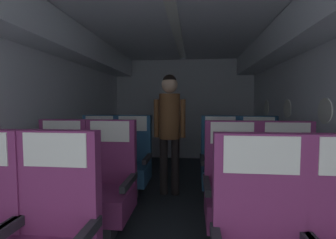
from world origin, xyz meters
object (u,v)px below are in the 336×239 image
(seat_b_right_window, at_px, (233,192))
(seat_b_left_window, at_px, (58,185))
(seat_b_left_aisle, at_px, (107,187))
(seat_b_right_aisle, at_px, (290,194))
(seat_c_left_aisle, at_px, (131,163))
(seat_c_right_window, at_px, (220,165))
(seat_c_right_aisle, at_px, (260,167))
(seat_c_left_window, at_px, (97,162))
(flight_attendant, at_px, (170,121))

(seat_b_right_window, bearing_deg, seat_b_left_window, 179.82)
(seat_b_left_aisle, relative_size, seat_b_right_aisle, 1.00)
(seat_b_left_window, bearing_deg, seat_c_left_aisle, 62.43)
(seat_b_left_window, distance_m, seat_b_left_aisle, 0.49)
(seat_c_left_aisle, bearing_deg, seat_b_left_window, -117.57)
(seat_b_left_window, distance_m, seat_c_right_window, 1.89)
(seat_b_left_window, relative_size, seat_c_right_aisle, 1.00)
(seat_b_right_aisle, distance_m, seat_b_right_window, 0.48)
(seat_b_right_aisle, xyz_separation_m, seat_c_right_aisle, (-0.01, 0.91, 0.00))
(seat_b_right_window, xyz_separation_m, seat_c_left_aisle, (-1.17, 0.92, 0.00))
(seat_b_left_aisle, xyz_separation_m, seat_c_left_window, (-0.48, 0.92, 0.00))
(seat_b_left_aisle, distance_m, flight_attendant, 1.31)
(seat_b_left_window, bearing_deg, seat_b_right_window, -0.18)
(seat_c_left_window, distance_m, seat_c_left_aisle, 0.47)
(seat_c_left_window, relative_size, flight_attendant, 0.67)
(seat_b_right_aisle, relative_size, seat_b_right_window, 1.00)
(seat_c_right_aisle, bearing_deg, seat_b_left_window, -156.78)
(seat_b_right_window, bearing_deg, seat_b_right_aisle, 0.38)
(seat_c_right_aisle, bearing_deg, seat_b_left_aisle, -150.81)
(seat_b_right_aisle, height_order, flight_attendant, flight_attendant)
(seat_b_left_aisle, distance_m, seat_c_right_aisle, 1.87)
(seat_c_left_window, distance_m, seat_c_right_aisle, 2.11)
(seat_c_left_aisle, distance_m, seat_c_right_aisle, 1.65)
(seat_b_left_aisle, relative_size, flight_attendant, 0.67)
(seat_c_left_aisle, relative_size, flight_attendant, 0.67)
(seat_c_left_window, bearing_deg, seat_c_right_window, 0.70)
(seat_b_right_aisle, relative_size, seat_c_left_window, 1.00)
(seat_b_left_aisle, bearing_deg, seat_b_left_window, 179.86)
(seat_b_right_window, distance_m, seat_c_left_aisle, 1.49)
(seat_b_left_window, height_order, seat_c_right_window, same)
(seat_b_left_window, relative_size, seat_b_right_aisle, 1.00)
(seat_c_right_aisle, bearing_deg, seat_c_left_aisle, 179.73)
(seat_c_left_window, bearing_deg, flight_attendant, 9.62)
(seat_b_left_aisle, height_order, seat_c_left_window, same)
(seat_b_right_aisle, bearing_deg, seat_b_left_window, 179.95)
(seat_b_right_aisle, bearing_deg, seat_b_left_aisle, 179.98)
(seat_b_right_aisle, distance_m, seat_c_right_window, 1.06)
(seat_c_left_aisle, xyz_separation_m, flight_attendant, (0.50, 0.16, 0.55))
(seat_c_right_window, bearing_deg, seat_c_left_window, -179.30)
(seat_b_right_aisle, relative_size, seat_c_left_aisle, 1.00)
(seat_b_left_window, xyz_separation_m, seat_b_right_window, (1.65, -0.01, 0.00))
(seat_b_right_aisle, xyz_separation_m, seat_c_right_window, (-0.49, 0.94, 0.00))
(seat_c_right_window, bearing_deg, seat_b_left_window, -150.37)
(seat_b_right_aisle, relative_size, flight_attendant, 0.67)
(seat_c_right_aisle, distance_m, seat_c_right_window, 0.48)
(seat_b_left_window, height_order, seat_c_left_aisle, same)
(seat_b_left_window, xyz_separation_m, seat_b_right_aisle, (2.13, -0.00, 0.00))
(seat_b_left_aisle, relative_size, seat_c_right_aisle, 1.00)
(seat_b_left_aisle, relative_size, seat_c_left_window, 1.00)
(seat_c_right_aisle, bearing_deg, seat_b_right_window, -117.50)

